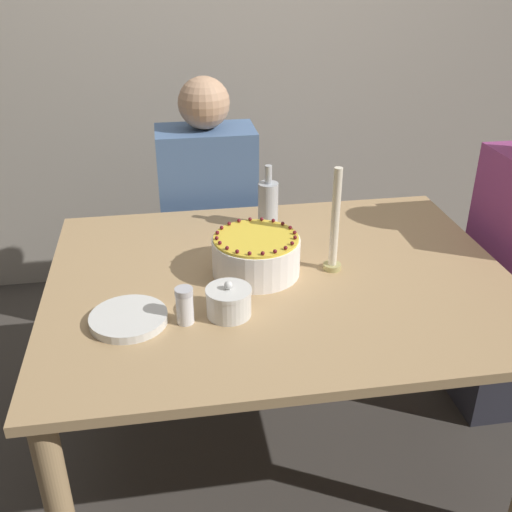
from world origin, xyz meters
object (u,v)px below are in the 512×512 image
(candle, at_px, (335,228))
(bottle, at_px, (268,204))
(sugar_bowl, at_px, (229,302))
(cake, at_px, (256,255))
(sugar_shaker, at_px, (185,305))
(person_man_blue_shirt, at_px, (209,234))

(candle, distance_m, bottle, 0.38)
(sugar_bowl, distance_m, bottle, 0.60)
(cake, relative_size, sugar_bowl, 2.14)
(sugar_shaker, relative_size, candle, 0.31)
(sugar_bowl, bearing_deg, cake, 63.35)
(cake, distance_m, sugar_shaker, 0.34)
(sugar_shaker, relative_size, bottle, 0.45)
(sugar_bowl, bearing_deg, candle, 30.38)
(bottle, bearing_deg, sugar_shaker, -120.14)
(cake, distance_m, bottle, 0.34)
(cake, height_order, person_man_blue_shirt, person_man_blue_shirt)
(cake, bearing_deg, person_man_blue_shirt, 97.12)
(sugar_bowl, xyz_separation_m, sugar_shaker, (-0.12, -0.02, 0.01))
(person_man_blue_shirt, bearing_deg, sugar_shaker, 81.44)
(candle, bearing_deg, sugar_bowl, -149.62)
(sugar_shaker, distance_m, candle, 0.54)
(sugar_shaker, relative_size, person_man_blue_shirt, 0.09)
(cake, height_order, sugar_bowl, cake)
(sugar_bowl, relative_size, bottle, 0.55)
(candle, xyz_separation_m, person_man_blue_shirt, (-0.33, 0.74, -0.35))
(cake, height_order, bottle, bottle)
(cake, relative_size, candle, 0.81)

